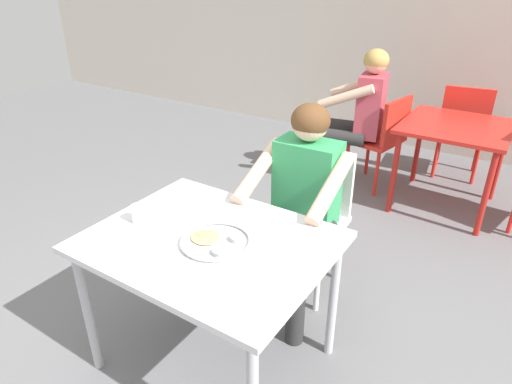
# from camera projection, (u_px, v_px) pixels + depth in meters

# --- Properties ---
(ground_plane) EXTENTS (12.00, 12.00, 0.05)m
(ground_plane) POSITION_uv_depth(u_px,v_px,m) (207.00, 369.00, 2.26)
(ground_plane) COLOR slate
(table_foreground) EXTENTS (1.05, 0.84, 0.73)m
(table_foreground) POSITION_uv_depth(u_px,v_px,m) (210.00, 253.00, 2.00)
(table_foreground) COLOR silver
(table_foreground) RESTS_ON ground
(thali_tray) EXTENTS (0.31, 0.31, 0.03)m
(thali_tray) POSITION_uv_depth(u_px,v_px,m) (215.00, 241.00, 1.93)
(thali_tray) COLOR #B7BABF
(thali_tray) RESTS_ON table_foreground
(drinking_cup) EXTENTS (0.06, 0.06, 0.09)m
(drinking_cup) POSITION_uv_depth(u_px,v_px,m) (139.00, 213.00, 2.08)
(drinking_cup) COLOR white
(drinking_cup) RESTS_ON table_foreground
(chair_foreground) EXTENTS (0.40, 0.44, 0.86)m
(chair_foreground) POSITION_uv_depth(u_px,v_px,m) (314.00, 211.00, 2.65)
(chair_foreground) COLOR silver
(chair_foreground) RESTS_ON ground
(diner_foreground) EXTENTS (0.50, 0.56, 1.18)m
(diner_foreground) POSITION_uv_depth(u_px,v_px,m) (299.00, 194.00, 2.39)
(diner_foreground) COLOR #2A2A2A
(diner_foreground) RESTS_ON ground
(table_background_red) EXTENTS (0.79, 0.82, 0.71)m
(table_background_red) POSITION_uv_depth(u_px,v_px,m) (455.00, 135.00, 3.49)
(table_background_red) COLOR red
(table_background_red) RESTS_ON ground
(chair_red_left) EXTENTS (0.46, 0.50, 0.83)m
(chair_red_left) POSITION_uv_depth(u_px,v_px,m) (383.00, 135.00, 3.86)
(chair_red_left) COLOR red
(chair_red_left) RESTS_ON ground
(chair_red_far) EXTENTS (0.47, 0.45, 0.88)m
(chair_red_far) POSITION_uv_depth(u_px,v_px,m) (463.00, 126.00, 4.03)
(chair_red_far) COLOR red
(chair_red_far) RESTS_ON ground
(patron_background) EXTENTS (0.60, 0.56, 1.22)m
(patron_background) POSITION_uv_depth(u_px,v_px,m) (360.00, 107.00, 3.82)
(patron_background) COLOR #2D2D2D
(patron_background) RESTS_ON ground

